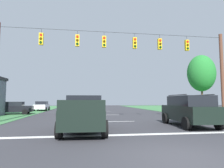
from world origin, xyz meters
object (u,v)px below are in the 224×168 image
pickup_truck (84,114)px  suv_black (189,110)px  overhead_signal_span (119,66)px  tree_roadside_right (201,73)px  distant_car_crossing_white (42,106)px  distant_car_far_parked (73,107)px  distant_car_oncoming (14,108)px

pickup_truck → suv_black: bearing=9.5°
overhead_signal_span → tree_roadside_right: bearing=34.0°
pickup_truck → suv_black: suv_black is taller
suv_black → tree_roadside_right: 16.43m
distant_car_crossing_white → distant_car_far_parked: same height
overhead_signal_span → suv_black: 6.53m
overhead_signal_span → distant_car_oncoming: overhead_signal_span is taller
overhead_signal_span → pickup_truck: 6.78m
overhead_signal_span → tree_roadside_right: size_ratio=2.42×
suv_black → distant_car_crossing_white: bearing=122.5°
overhead_signal_span → distant_car_oncoming: 14.92m
suv_black → distant_car_oncoming: bearing=139.2°
distant_car_crossing_white → distant_car_oncoming: 8.30m
distant_car_oncoming → pickup_truck: bearing=-59.7°
distant_car_crossing_white → distant_car_oncoming: bearing=-101.2°
pickup_truck → tree_roadside_right: 21.77m
pickup_truck → distant_car_far_parked: (-1.29, 14.22, -0.18)m
suv_black → distant_car_crossing_white: suv_black is taller
distant_car_crossing_white → distant_car_oncoming: size_ratio=0.97×
distant_car_far_parked → distant_car_crossing_white: bearing=123.7°
distant_car_oncoming → tree_roadside_right: 24.85m
pickup_truck → distant_car_crossing_white: bearing=106.7°
pickup_truck → distant_car_oncoming: size_ratio=1.23×
distant_car_far_parked → suv_black: bearing=-58.3°
pickup_truck → tree_roadside_right: (16.12, 13.94, 4.46)m
tree_roadside_right → distant_car_oncoming: bearing=179.5°
distant_car_crossing_white → suv_black: bearing=-57.5°
suv_black → distant_car_far_parked: 15.38m
pickup_truck → distant_car_far_parked: pickup_truck is taller
distant_car_far_parked → tree_roadside_right: 18.02m
distant_car_oncoming → distant_car_far_parked: (7.00, 0.05, 0.00)m
overhead_signal_span → suv_black: bearing=-44.4°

